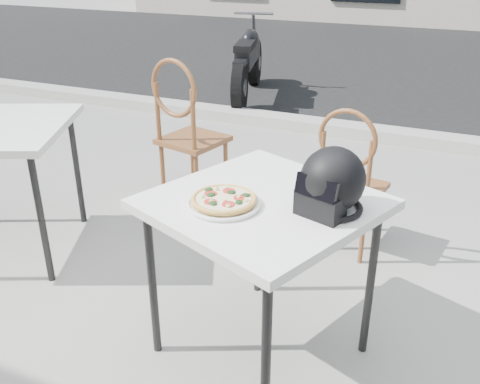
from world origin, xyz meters
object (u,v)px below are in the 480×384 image
at_px(pizza, 224,199).
at_px(cafe_chair_main, 350,174).
at_px(helmet, 331,184).
at_px(plate, 224,204).
at_px(motorcycle, 248,63).
at_px(cafe_chair_side, 185,125).
at_px(cafe_table_main, 263,215).

xyz_separation_m(pizza, cafe_chair_main, (0.27, 1.17, -0.30)).
bearing_deg(cafe_chair_main, helmet, 106.60).
relative_size(plate, motorcycle, 0.20).
height_order(helmet, cafe_chair_main, helmet).
bearing_deg(motorcycle, cafe_chair_side, -90.60).
height_order(cafe_table_main, cafe_chair_main, cafe_chair_main).
bearing_deg(pizza, cafe_chair_side, 124.23).
height_order(helmet, cafe_chair_side, cafe_chair_side).
bearing_deg(plate, motorcycle, 111.32).
distance_m(plate, helmet, 0.44).
bearing_deg(cafe_table_main, plate, -137.51).
bearing_deg(helmet, pizza, -144.21).
bearing_deg(cafe_table_main, pizza, -137.56).
xyz_separation_m(pizza, cafe_chair_side, (-0.96, 1.41, -0.23)).
distance_m(pizza, motorcycle, 4.68).
relative_size(pizza, motorcycle, 0.16).
height_order(cafe_table_main, pizza, pizza).
relative_size(cafe_chair_main, motorcycle, 0.50).
distance_m(cafe_chair_side, motorcycle, 3.03).
height_order(plate, helmet, helmet).
distance_m(cafe_table_main, plate, 0.19).
distance_m(cafe_chair_main, motorcycle, 3.74).
height_order(cafe_table_main, plate, plate).
height_order(cafe_table_main, cafe_chair_side, cafe_chair_side).
height_order(pizza, helmet, helmet).
height_order(cafe_table_main, helmet, helmet).
relative_size(cafe_chair_side, motorcycle, 0.57).
distance_m(pizza, cafe_chair_side, 1.72).
height_order(cafe_chair_side, motorcycle, cafe_chair_side).
relative_size(plate, helmet, 1.15).
xyz_separation_m(cafe_table_main, helmet, (0.28, 0.01, 0.19)).
xyz_separation_m(plate, helmet, (0.41, 0.13, 0.11)).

